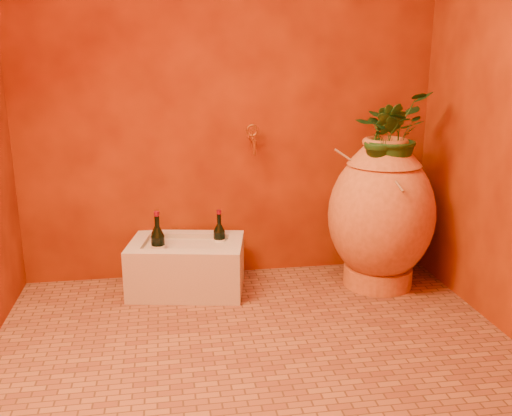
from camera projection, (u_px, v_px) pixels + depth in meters
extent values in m
plane|color=brown|center=(256.00, 348.00, 2.70)|extent=(2.50, 2.50, 0.00)
cube|color=#5D1805|center=(228.00, 71.00, 3.32)|extent=(2.50, 0.02, 2.50)
cylinder|color=orange|center=(377.00, 275.00, 3.44)|extent=(0.46, 0.46, 0.12)
ellipsoid|color=orange|center=(381.00, 215.00, 3.34)|extent=(0.70, 0.70, 0.78)
cone|color=orange|center=(385.00, 154.00, 3.24)|extent=(0.48, 0.48, 0.12)
torus|color=orange|center=(385.00, 142.00, 3.22)|extent=(0.30, 0.30, 0.05)
cylinder|color=olive|center=(373.00, 175.00, 3.21)|extent=(0.39, 0.28, 0.27)
cylinder|color=olive|center=(389.00, 171.00, 3.14)|extent=(0.01, 0.42, 0.14)
cylinder|color=olive|center=(406.00, 166.00, 3.20)|extent=(0.16, 0.31, 0.21)
cube|color=beige|center=(187.00, 268.00, 3.34)|extent=(0.72, 0.55, 0.27)
cube|color=beige|center=(185.00, 234.00, 3.46)|extent=(0.65, 0.20, 0.03)
cube|color=beige|center=(188.00, 254.00, 3.13)|extent=(0.65, 0.20, 0.03)
cube|color=beige|center=(137.00, 246.00, 3.25)|extent=(0.13, 0.28, 0.03)
cube|color=beige|center=(234.00, 241.00, 3.34)|extent=(0.13, 0.28, 0.03)
cylinder|color=black|center=(219.00, 244.00, 3.40)|extent=(0.07, 0.07, 0.16)
cone|color=black|center=(219.00, 228.00, 3.37)|extent=(0.07, 0.07, 0.05)
cylinder|color=black|center=(219.00, 219.00, 3.36)|extent=(0.02, 0.02, 0.06)
cylinder|color=maroon|center=(219.00, 212.00, 3.35)|extent=(0.03, 0.03, 0.02)
cylinder|color=silver|center=(219.00, 244.00, 3.40)|extent=(0.07, 0.07, 0.07)
cylinder|color=black|center=(158.00, 247.00, 3.35)|extent=(0.07, 0.07, 0.17)
cone|color=black|center=(157.00, 229.00, 3.32)|extent=(0.07, 0.07, 0.05)
cylinder|color=black|center=(157.00, 220.00, 3.31)|extent=(0.02, 0.02, 0.07)
cylinder|color=maroon|center=(156.00, 213.00, 3.30)|extent=(0.03, 0.03, 0.02)
cylinder|color=silver|center=(158.00, 247.00, 3.35)|extent=(0.07, 0.07, 0.07)
cylinder|color=black|center=(158.00, 252.00, 3.25)|extent=(0.08, 0.08, 0.18)
cone|color=black|center=(157.00, 232.00, 3.22)|extent=(0.08, 0.08, 0.05)
cylinder|color=black|center=(157.00, 222.00, 3.20)|extent=(0.03, 0.03, 0.07)
cylinder|color=maroon|center=(157.00, 214.00, 3.19)|extent=(0.03, 0.03, 0.03)
cylinder|color=silver|center=(158.00, 252.00, 3.25)|extent=(0.08, 0.08, 0.08)
cylinder|color=#AF6D28|center=(252.00, 139.00, 3.38)|extent=(0.02, 0.14, 0.02)
cylinder|color=#AF6D28|center=(254.00, 148.00, 3.32)|extent=(0.02, 0.02, 0.08)
torus|color=#AF6D28|center=(252.00, 130.00, 3.37)|extent=(0.07, 0.01, 0.07)
cylinder|color=#AF6D28|center=(252.00, 135.00, 3.37)|extent=(0.01, 0.01, 0.05)
imported|color=#194619|center=(391.00, 134.00, 3.20)|extent=(0.56, 0.55, 0.47)
imported|color=#194619|center=(384.00, 138.00, 3.14)|extent=(0.27, 0.25, 0.39)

